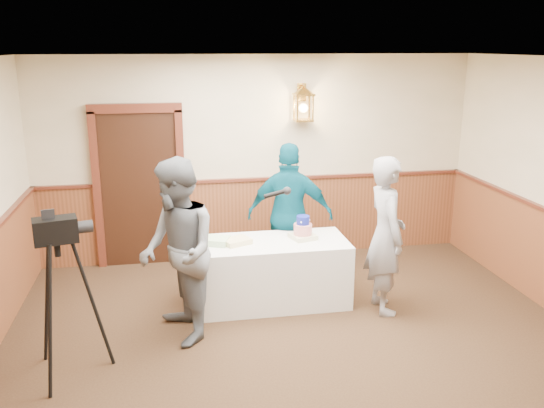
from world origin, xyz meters
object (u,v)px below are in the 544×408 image
(display_table, at_px, (269,272))
(assistant_p, at_px, (290,215))
(interviewer, at_px, (178,252))
(sheet_cake_yellow, at_px, (237,241))
(baker, at_px, (386,235))
(tv_camera_rig, at_px, (64,306))
(sheet_cake_green, at_px, (215,241))
(tiered_cake, at_px, (303,230))

(display_table, relative_size, assistant_p, 1.01)
(interviewer, bearing_deg, assistant_p, 117.63)
(sheet_cake_yellow, bearing_deg, assistant_p, 36.01)
(baker, bearing_deg, tv_camera_rig, 103.37)
(sheet_cake_green, height_order, interviewer, interviewer)
(interviewer, relative_size, assistant_p, 1.05)
(display_table, distance_m, assistant_p, 0.82)
(assistant_p, bearing_deg, display_table, 71.06)
(assistant_p, bearing_deg, sheet_cake_yellow, 51.52)
(interviewer, height_order, assistant_p, interviewer)
(sheet_cake_yellow, bearing_deg, tv_camera_rig, -145.71)
(assistant_p, bearing_deg, tiered_cake, 111.24)
(interviewer, bearing_deg, sheet_cake_yellow, 122.08)
(assistant_p, bearing_deg, tv_camera_rig, 50.33)
(baker, bearing_deg, assistant_p, 44.15)
(interviewer, relative_size, tv_camera_rig, 1.26)
(sheet_cake_yellow, relative_size, baker, 0.17)
(tiered_cake, height_order, assistant_p, assistant_p)
(tiered_cake, bearing_deg, display_table, -174.89)
(display_table, height_order, tv_camera_rig, tv_camera_rig)
(interviewer, xyz_separation_m, baker, (2.28, 0.27, -0.05))
(sheet_cake_yellow, relative_size, interviewer, 0.16)
(baker, distance_m, assistant_p, 1.28)
(sheet_cake_yellow, distance_m, interviewer, 0.95)
(interviewer, xyz_separation_m, assistant_p, (1.39, 1.20, -0.04))
(interviewer, bearing_deg, display_table, 110.12)
(baker, height_order, assistant_p, assistant_p)
(sheet_cake_green, bearing_deg, baker, -13.48)
(sheet_cake_yellow, xyz_separation_m, interviewer, (-0.66, -0.67, 0.16))
(sheet_cake_yellow, xyz_separation_m, assistant_p, (0.73, 0.53, 0.11))
(sheet_cake_yellow, distance_m, assistant_p, 0.91)
(display_table, xyz_separation_m, tv_camera_rig, (-2.06, -1.16, 0.29))
(tiered_cake, xyz_separation_m, interviewer, (-1.44, -0.71, 0.08))
(baker, bearing_deg, sheet_cake_green, 76.98)
(display_table, xyz_separation_m, tiered_cake, (0.40, 0.04, 0.48))
(sheet_cake_yellow, bearing_deg, baker, -13.82)
(baker, bearing_deg, sheet_cake_yellow, 76.64)
(tiered_cake, bearing_deg, sheet_cake_yellow, -176.60)
(display_table, distance_m, interviewer, 1.36)
(display_table, xyz_separation_m, baker, (1.24, -0.41, 0.51))
(display_table, distance_m, sheet_cake_yellow, 0.55)
(sheet_cake_yellow, xyz_separation_m, sheet_cake_green, (-0.24, 0.05, 0.01))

